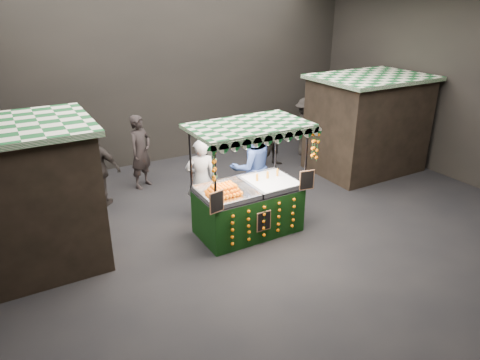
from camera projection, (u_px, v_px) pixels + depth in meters
ground at (258, 229)px, 9.10m from camera, size 12.00×12.00×0.00m
market_hall at (261, 64)px, 7.78m from camera, size 12.10×10.10×5.05m
neighbour_stall_left at (9, 200)px, 7.38m from camera, size 3.00×2.20×2.60m
neighbour_stall_right at (367, 124)px, 11.80m from camera, size 3.00×2.20×2.60m
juice_stall at (249, 201)px, 8.73m from camera, size 2.37×1.39×2.29m
vendor_grey at (201, 180)px, 9.26m from camera, size 0.75×0.59×1.79m
vendor_blue at (251, 167)px, 9.56m from camera, size 1.05×0.85×2.06m
shopper_0 at (141, 152)px, 10.81m from camera, size 0.81×0.74×1.86m
shopper_1 at (276, 139)px, 12.25m from camera, size 0.78×0.61×1.59m
shopper_2 at (98, 169)px, 9.82m from camera, size 1.09×1.00×1.80m
shopper_3 at (305, 127)px, 13.10m from camera, size 1.14×1.29×1.74m
shopper_4 at (31, 167)px, 10.19m from camera, size 0.82×0.57×1.61m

